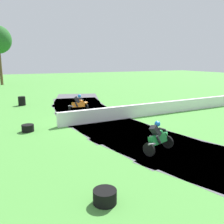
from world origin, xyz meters
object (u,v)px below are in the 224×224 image
at_px(motorcycle_chase_green, 158,137).
at_px(traffic_cone, 142,105).
at_px(motorcycle_lead_orange, 79,104).
at_px(tire_stack_near, 22,101).
at_px(tire_stack_mid_a, 28,128).
at_px(tire_stack_mid_b, 105,197).

bearing_deg(motorcycle_chase_green, traffic_cone, 61.36).
bearing_deg(motorcycle_lead_orange, tire_stack_near, 127.83).
bearing_deg(motorcycle_chase_green, tire_stack_mid_a, 130.73).
height_order(tire_stack_mid_a, tire_stack_mid_b, same).
xyz_separation_m(motorcycle_lead_orange, motorcycle_chase_green, (0.61, -9.56, -0.00)).
relative_size(tire_stack_mid_a, tire_stack_mid_b, 0.99).
bearing_deg(traffic_cone, motorcycle_chase_green, -118.64).
distance_m(tire_stack_mid_a, tire_stack_mid_b, 8.46).
relative_size(motorcycle_chase_green, tire_stack_mid_b, 2.43).
bearing_deg(tire_stack_near, motorcycle_lead_orange, -52.17).
height_order(tire_stack_near, tire_stack_mid_a, tire_stack_near).
bearing_deg(tire_stack_mid_b, tire_stack_mid_a, 97.64).
distance_m(motorcycle_lead_orange, traffic_cone, 5.51).
xyz_separation_m(motorcycle_chase_green, tire_stack_near, (-4.41, 14.45, -0.25)).
bearing_deg(motorcycle_lead_orange, tire_stack_mid_a, -138.46).
distance_m(tire_stack_near, tire_stack_mid_a, 8.75).
relative_size(motorcycle_lead_orange, traffic_cone, 3.87).
distance_m(tire_stack_mid_b, traffic_cone, 14.41).
xyz_separation_m(tire_stack_near, traffic_cone, (9.25, -5.59, -0.18)).
relative_size(tire_stack_mid_a, traffic_cone, 1.56).
xyz_separation_m(tire_stack_near, tire_stack_mid_a, (-0.52, -8.73, -0.20)).
height_order(motorcycle_lead_orange, tire_stack_near, motorcycle_lead_orange).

